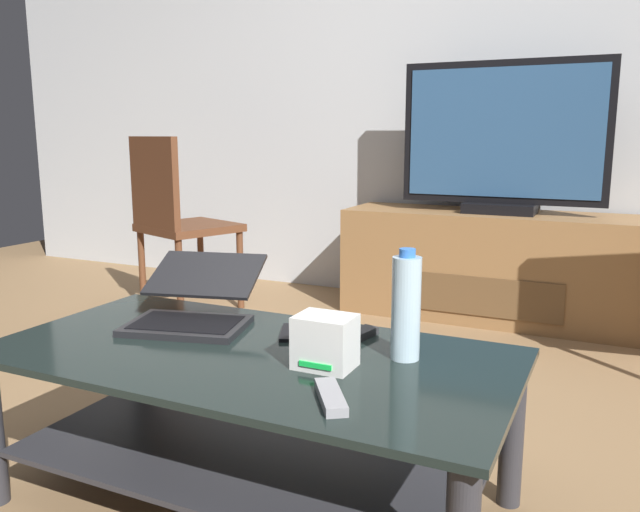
{
  "coord_description": "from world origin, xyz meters",
  "views": [
    {
      "loc": [
        0.88,
        -1.5,
        0.94
      ],
      "look_at": [
        0.03,
        0.29,
        0.56
      ],
      "focal_mm": 35.9,
      "sensor_mm": 36.0,
      "label": 1
    }
  ],
  "objects_px": {
    "laptop": "(195,304)",
    "media_cabinet": "(497,266)",
    "water_bottle_near": "(406,307)",
    "side_chair": "(175,216)",
    "router_box": "(325,342)",
    "coffee_table": "(250,399)",
    "television": "(503,141)",
    "tv_remote": "(331,397)",
    "cell_phone": "(294,333)",
    "soundbar_remote": "(355,336)"
  },
  "relations": [
    {
      "from": "laptop",
      "to": "media_cabinet",
      "type": "bearing_deg",
      "value": 74.29
    },
    {
      "from": "laptop",
      "to": "water_bottle_near",
      "type": "xyz_separation_m",
      "value": [
        0.63,
        -0.03,
        0.07
      ]
    },
    {
      "from": "side_chair",
      "to": "router_box",
      "type": "bearing_deg",
      "value": -42.99
    },
    {
      "from": "coffee_table",
      "to": "water_bottle_near",
      "type": "xyz_separation_m",
      "value": [
        0.37,
        0.11,
        0.25
      ]
    },
    {
      "from": "laptop",
      "to": "water_bottle_near",
      "type": "bearing_deg",
      "value": -2.75
    },
    {
      "from": "media_cabinet",
      "to": "television",
      "type": "height_order",
      "value": "television"
    },
    {
      "from": "tv_remote",
      "to": "router_box",
      "type": "bearing_deg",
      "value": 84.43
    },
    {
      "from": "side_chair",
      "to": "cell_phone",
      "type": "height_order",
      "value": "side_chair"
    },
    {
      "from": "water_bottle_near",
      "to": "media_cabinet",
      "type": "bearing_deg",
      "value": 93.37
    },
    {
      "from": "laptop",
      "to": "router_box",
      "type": "relative_size",
      "value": 3.31
    },
    {
      "from": "router_box",
      "to": "tv_remote",
      "type": "height_order",
      "value": "router_box"
    },
    {
      "from": "side_chair",
      "to": "water_bottle_near",
      "type": "distance_m",
      "value": 2.13
    },
    {
      "from": "television",
      "to": "cell_phone",
      "type": "distance_m",
      "value": 1.89
    },
    {
      "from": "television",
      "to": "side_chair",
      "type": "distance_m",
      "value": 1.72
    },
    {
      "from": "media_cabinet",
      "to": "water_bottle_near",
      "type": "bearing_deg",
      "value": -86.63
    },
    {
      "from": "laptop",
      "to": "cell_phone",
      "type": "height_order",
      "value": "laptop"
    },
    {
      "from": "side_chair",
      "to": "tv_remote",
      "type": "distance_m",
      "value": 2.29
    },
    {
      "from": "television",
      "to": "tv_remote",
      "type": "bearing_deg",
      "value": -88.56
    },
    {
      "from": "cell_phone",
      "to": "tv_remote",
      "type": "relative_size",
      "value": 0.88
    },
    {
      "from": "media_cabinet",
      "to": "water_bottle_near",
      "type": "height_order",
      "value": "water_bottle_near"
    },
    {
      "from": "coffee_table",
      "to": "side_chair",
      "type": "bearing_deg",
      "value": 133.08
    },
    {
      "from": "water_bottle_near",
      "to": "tv_remote",
      "type": "xyz_separation_m",
      "value": [
        -0.06,
        -0.3,
        -0.12
      ]
    },
    {
      "from": "coffee_table",
      "to": "media_cabinet",
      "type": "bearing_deg",
      "value": 82.75
    },
    {
      "from": "side_chair",
      "to": "water_bottle_near",
      "type": "xyz_separation_m",
      "value": [
        1.69,
        -1.3,
        0.02
      ]
    },
    {
      "from": "side_chair",
      "to": "laptop",
      "type": "xyz_separation_m",
      "value": [
        1.05,
        -1.27,
        -0.05
      ]
    },
    {
      "from": "media_cabinet",
      "to": "router_box",
      "type": "relative_size",
      "value": 11.81
    },
    {
      "from": "television",
      "to": "laptop",
      "type": "relative_size",
      "value": 2.28
    },
    {
      "from": "side_chair",
      "to": "laptop",
      "type": "bearing_deg",
      "value": -50.31
    },
    {
      "from": "side_chair",
      "to": "soundbar_remote",
      "type": "bearing_deg",
      "value": -38.66
    },
    {
      "from": "router_box",
      "to": "soundbar_remote",
      "type": "xyz_separation_m",
      "value": [
        -0.01,
        0.21,
        -0.05
      ]
    },
    {
      "from": "laptop",
      "to": "water_bottle_near",
      "type": "distance_m",
      "value": 0.64
    },
    {
      "from": "water_bottle_near",
      "to": "tv_remote",
      "type": "bearing_deg",
      "value": -100.46
    },
    {
      "from": "coffee_table",
      "to": "media_cabinet",
      "type": "relative_size",
      "value": 0.83
    },
    {
      "from": "laptop",
      "to": "router_box",
      "type": "xyz_separation_m",
      "value": [
        0.49,
        -0.16,
        0.01
      ]
    },
    {
      "from": "coffee_table",
      "to": "television",
      "type": "distance_m",
      "value": 2.09
    },
    {
      "from": "cell_phone",
      "to": "laptop",
      "type": "bearing_deg",
      "value": 160.8
    },
    {
      "from": "cell_phone",
      "to": "soundbar_remote",
      "type": "relative_size",
      "value": 0.88
    },
    {
      "from": "water_bottle_near",
      "to": "cell_phone",
      "type": "bearing_deg",
      "value": 170.9
    },
    {
      "from": "soundbar_remote",
      "to": "media_cabinet",
      "type": "bearing_deg",
      "value": 100.98
    },
    {
      "from": "coffee_table",
      "to": "side_chair",
      "type": "xyz_separation_m",
      "value": [
        -1.32,
        1.41,
        0.23
      ]
    },
    {
      "from": "router_box",
      "to": "soundbar_remote",
      "type": "bearing_deg",
      "value": 93.55
    },
    {
      "from": "laptop",
      "to": "tv_remote",
      "type": "height_order",
      "value": "laptop"
    },
    {
      "from": "side_chair",
      "to": "soundbar_remote",
      "type": "xyz_separation_m",
      "value": [
        1.53,
        -1.22,
        -0.1
      ]
    },
    {
      "from": "television",
      "to": "router_box",
      "type": "relative_size",
      "value": 7.53
    },
    {
      "from": "cell_phone",
      "to": "television",
      "type": "bearing_deg",
      "value": 59.97
    },
    {
      "from": "television",
      "to": "router_box",
      "type": "xyz_separation_m",
      "value": [
        -0.04,
        -2.0,
        -0.44
      ]
    },
    {
      "from": "coffee_table",
      "to": "tv_remote",
      "type": "distance_m",
      "value": 0.39
    },
    {
      "from": "media_cabinet",
      "to": "soundbar_remote",
      "type": "bearing_deg",
      "value": -91.59
    },
    {
      "from": "cell_phone",
      "to": "soundbar_remote",
      "type": "xyz_separation_m",
      "value": [
        0.16,
        0.03,
        0.01
      ]
    },
    {
      "from": "tv_remote",
      "to": "laptop",
      "type": "bearing_deg",
      "value": 116.05
    }
  ]
}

